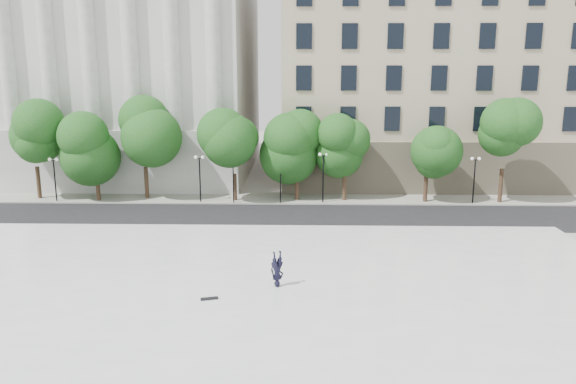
% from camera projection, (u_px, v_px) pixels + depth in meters
% --- Properties ---
extents(ground, '(160.00, 160.00, 0.00)m').
position_uv_depth(ground, '(222.00, 313.00, 27.07)').
color(ground, '#BBB9B0').
rests_on(ground, ground).
extents(plaza, '(44.00, 22.00, 0.45)m').
position_uv_depth(plaza, '(230.00, 285.00, 29.95)').
color(plaza, white).
rests_on(plaza, ground).
extents(street, '(60.00, 8.00, 0.02)m').
position_uv_depth(street, '(253.00, 217.00, 44.64)').
color(street, black).
rests_on(street, ground).
extents(far_sidewalk, '(60.00, 4.00, 0.12)m').
position_uv_depth(far_sidewalk, '(259.00, 199.00, 50.49)').
color(far_sidewalk, '#ACAA9F').
rests_on(far_sidewalk, ground).
extents(building_west, '(31.50, 27.65, 25.60)m').
position_uv_depth(building_west, '(115.00, 56.00, 62.33)').
color(building_west, silver).
rests_on(building_west, ground).
extents(building_east, '(36.00, 26.15, 23.00)m').
position_uv_depth(building_east, '(447.00, 72.00, 62.21)').
color(building_east, '#BAA88E').
rests_on(building_east, ground).
extents(traffic_light_west, '(0.92, 1.90, 4.25)m').
position_uv_depth(traffic_light_west, '(233.00, 161.00, 48.08)').
color(traffic_light_west, black).
rests_on(traffic_light_west, ground).
extents(traffic_light_east, '(0.91, 1.94, 4.27)m').
position_uv_depth(traffic_light_east, '(280.00, 161.00, 47.99)').
color(traffic_light_east, black).
rests_on(traffic_light_east, ground).
extents(person_lying, '(1.37, 2.03, 0.52)m').
position_uv_depth(person_lying, '(277.00, 282.00, 29.15)').
color(person_lying, black).
rests_on(person_lying, plaza).
extents(skateboard, '(0.88, 0.44, 0.09)m').
position_uv_depth(skateboard, '(209.00, 299.00, 27.55)').
color(skateboard, black).
rests_on(skateboard, plaza).
extents(street_trees, '(44.81, 5.50, 7.64)m').
position_uv_depth(street_trees, '(235.00, 145.00, 48.91)').
color(street_trees, '#382619').
rests_on(street_trees, ground).
extents(lamp_posts, '(37.36, 0.28, 4.47)m').
position_uv_depth(lamp_posts, '(264.00, 171.00, 48.50)').
color(lamp_posts, black).
rests_on(lamp_posts, ground).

